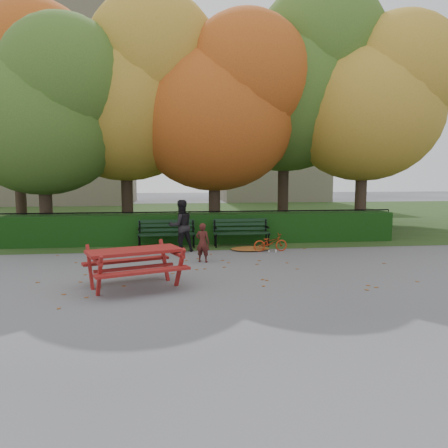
{
  "coord_description": "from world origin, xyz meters",
  "views": [
    {
      "loc": [
        -1.24,
        -10.15,
        2.33
      ],
      "look_at": [
        0.24,
        1.37,
        1.0
      ],
      "focal_mm": 35.0,
      "sensor_mm": 36.0,
      "label": 1
    }
  ],
  "objects": [
    {
      "name": "grass_strip",
      "position": [
        0.0,
        14.0,
        0.01
      ],
      "size": [
        90.0,
        90.0,
        0.0
      ],
      "primitive_type": "plane",
      "color": "#223A17",
      "rests_on": "ground"
    },
    {
      "name": "tree_d",
      "position": [
        3.88,
        7.23,
        5.98
      ],
      "size": [
        7.14,
        6.8,
        9.58
      ],
      "color": "#2E201A",
      "rests_on": "ground"
    },
    {
      "name": "building_left",
      "position": [
        -9.0,
        26.0,
        7.5
      ],
      "size": [
        10.0,
        7.0,
        15.0
      ],
      "primitive_type": "cube",
      "color": "beige",
      "rests_on": "ground"
    },
    {
      "name": "ground",
      "position": [
        0.0,
        0.0,
        0.0
      ],
      "size": [
        90.0,
        90.0,
        0.0
      ],
      "primitive_type": "plane",
      "color": "slate",
      "rests_on": "ground"
    },
    {
      "name": "tree_e",
      "position": [
        6.52,
        5.77,
        5.08
      ],
      "size": [
        6.09,
        5.8,
        8.16
      ],
      "color": "#2E201A",
      "rests_on": "ground"
    },
    {
      "name": "adult",
      "position": [
        -0.87,
        2.9,
        0.78
      ],
      "size": [
        0.92,
        0.82,
        1.57
      ],
      "primitive_type": "imported",
      "rotation": [
        0.0,
        0.0,
        3.48
      ],
      "color": "black",
      "rests_on": "ground"
    },
    {
      "name": "leaf_scatter",
      "position": [
        0.0,
        0.3,
        0.01
      ],
      "size": [
        9.0,
        5.7,
        0.01
      ],
      "primitive_type": null,
      "color": "brown",
      "rests_on": "ground"
    },
    {
      "name": "building_right",
      "position": [
        8.0,
        28.0,
        6.0
      ],
      "size": [
        9.0,
        6.0,
        12.0
      ],
      "primitive_type": "cube",
      "color": "beige",
      "rests_on": "ground"
    },
    {
      "name": "child",
      "position": [
        -0.34,
        1.26,
        0.52
      ],
      "size": [
        0.45,
        0.38,
        1.05
      ],
      "primitive_type": "imported",
      "rotation": [
        0.0,
        0.0,
        2.72
      ],
      "color": "#411815",
      "rests_on": "ground"
    },
    {
      "name": "bench_right",
      "position": [
        1.1,
        3.7,
        0.52
      ],
      "size": [
        1.8,
        0.57,
        0.88
      ],
      "color": "black",
      "rests_on": "ground"
    },
    {
      "name": "tree_f",
      "position": [
        -7.13,
        9.24,
        5.69
      ],
      "size": [
        6.93,
        6.6,
        9.19
      ],
      "color": "#2E201A",
      "rests_on": "ground"
    },
    {
      "name": "bench_left",
      "position": [
        -1.3,
        3.7,
        0.52
      ],
      "size": [
        1.8,
        0.57,
        0.88
      ],
      "color": "black",
      "rests_on": "ground"
    },
    {
      "name": "picnic_table",
      "position": [
        -1.94,
        -1.19,
        0.62
      ],
      "size": [
        2.27,
        2.05,
        0.91
      ],
      "rotation": [
        0.0,
        0.0,
        0.35
      ],
      "color": "maroon",
      "rests_on": "ground"
    },
    {
      "name": "tree_g",
      "position": [
        8.33,
        9.76,
        5.37
      ],
      "size": [
        6.3,
        6.0,
        8.55
      ],
      "color": "#2E201A",
      "rests_on": "ground"
    },
    {
      "name": "iron_fence",
      "position": [
        0.0,
        5.3,
        0.54
      ],
      "size": [
        14.0,
        0.04,
        1.02
      ],
      "color": "black",
      "rests_on": "ground"
    },
    {
      "name": "tree_a",
      "position": [
        -5.19,
        5.58,
        4.52
      ],
      "size": [
        5.88,
        5.6,
        7.48
      ],
      "color": "#2E201A",
      "rests_on": "ground"
    },
    {
      "name": "hedge",
      "position": [
        0.0,
        4.5,
        0.5
      ],
      "size": [
        13.0,
        0.9,
        1.0
      ],
      "primitive_type": "cube",
      "color": "black",
      "rests_on": "ground"
    },
    {
      "name": "tree_c",
      "position": [
        0.83,
        5.96,
        4.82
      ],
      "size": [
        6.3,
        6.0,
        8.0
      ],
      "color": "#2E201A",
      "rests_on": "ground"
    },
    {
      "name": "tree_b",
      "position": [
        -2.44,
        6.75,
        5.4
      ],
      "size": [
        6.72,
        6.4,
        8.79
      ],
      "color": "#2E201A",
      "rests_on": "ground"
    },
    {
      "name": "leaf_pile",
      "position": [
        1.25,
        2.92,
        0.04
      ],
      "size": [
        1.27,
        0.93,
        0.08
      ],
      "primitive_type": "ellipsoid",
      "rotation": [
        0.0,
        0.0,
        0.09
      ],
      "color": "brown",
      "rests_on": "ground"
    },
    {
      "name": "bicycle",
      "position": [
        1.81,
        2.6,
        0.27
      ],
      "size": [
        1.05,
        0.42,
        0.54
      ],
      "primitive_type": "imported",
      "rotation": [
        0.0,
        0.0,
        1.63
      ],
      "color": "#A5290F",
      "rests_on": "ground"
    }
  ]
}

